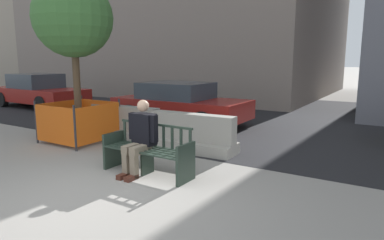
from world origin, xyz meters
name	(u,v)px	position (x,y,z in m)	size (l,w,h in m)	color
ground_plane	(85,200)	(0.00, 0.00, 0.00)	(200.00, 200.00, 0.00)	gray
street_asphalt	(277,116)	(0.00, 8.70, 0.00)	(120.00, 12.00, 0.01)	black
street_bench	(148,152)	(0.05, 1.40, 0.40)	(1.70, 0.55, 0.88)	#28382D
seated_person	(141,136)	(-0.06, 1.34, 0.69)	(0.58, 0.72, 1.31)	black
jersey_barrier_centre	(192,136)	(-0.10, 3.12, 0.34)	(2.03, 0.76, 0.84)	#9E998E
jersey_barrier_left	(125,125)	(-2.23, 3.25, 0.34)	(2.03, 0.77, 0.84)	gray
street_tree	(73,19)	(-2.98, 2.44, 2.96)	(1.86, 1.86, 3.91)	brown
construction_fence	(79,121)	(-2.98, 2.44, 0.52)	(1.45, 1.45, 1.03)	#2D2D33
car_sedan_mid	(179,103)	(-2.10, 5.59, 0.66)	(4.20, 1.93, 1.31)	maroon
car_sedan_far	(38,91)	(-9.44, 5.74, 0.68)	(4.65, 2.03, 1.42)	maroon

